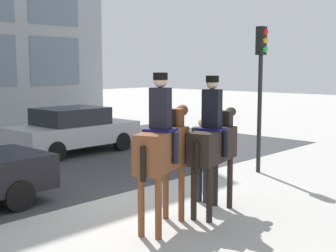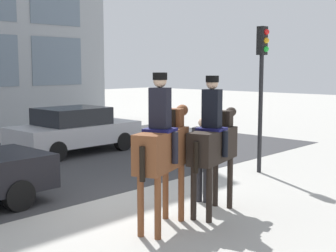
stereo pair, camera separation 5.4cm
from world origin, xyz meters
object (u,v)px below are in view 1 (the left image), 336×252
mounted_horse_lead (163,146)px  street_car_far_lane (73,129)px  traffic_light (261,75)px  pedestrian_bystander (203,153)px  mounted_horse_companion (214,142)px

mounted_horse_lead → street_car_far_lane: (3.25, 7.09, -0.67)m
mounted_horse_lead → traffic_light: bearing=-6.4°
pedestrian_bystander → street_car_far_lane: (1.58, 6.62, -0.27)m
mounted_horse_companion → pedestrian_bystander: (0.44, 0.61, -0.34)m
pedestrian_bystander → traffic_light: size_ratio=0.46×
pedestrian_bystander → street_car_far_lane: bearing=-119.4°
traffic_light → mounted_horse_companion: bearing=-161.0°
mounted_horse_lead → pedestrian_bystander: mounted_horse_lead is taller
mounted_horse_companion → street_car_far_lane: mounted_horse_companion is taller
traffic_light → mounted_horse_lead: bearing=-167.1°
street_car_far_lane → traffic_light: bearing=-75.0°
mounted_horse_lead → traffic_light: 5.10m
mounted_horse_lead → traffic_light: (4.85, 1.11, 1.13)m
mounted_horse_companion → mounted_horse_lead: bearing=159.7°
pedestrian_bystander → traffic_light: (3.18, 0.64, 1.52)m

